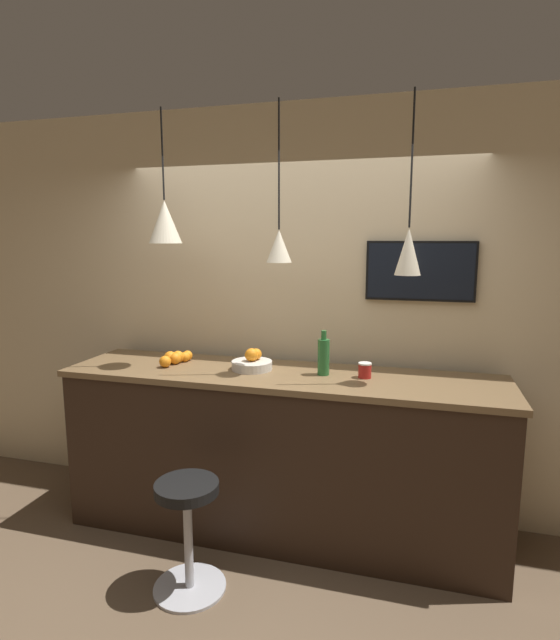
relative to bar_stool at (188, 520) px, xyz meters
name	(u,v)px	position (x,y,z in m)	size (l,w,h in m)	color
ground_plane	(246,600)	(0.34, 0.00, -0.43)	(14.00, 14.00, 0.00)	brown
back_wall	(297,312)	(0.34, 1.16, 1.02)	(8.00, 0.06, 2.90)	beige
service_counter	(280,453)	(0.34, 0.70, 0.13)	(2.87, 0.70, 1.11)	black
bar_stool	(188,520)	(0.00, 0.00, 0.00)	(0.41, 0.41, 0.65)	#B7B7BC
fruit_bowl	(252,362)	(0.13, 0.74, 0.73)	(0.27, 0.27, 0.14)	beige
orange_pile	(175,358)	(-0.44, 0.75, 0.72)	(0.15, 0.29, 0.09)	orange
juice_bottle	(324,356)	(0.62, 0.74, 0.81)	(0.08, 0.08, 0.29)	#286B33
spread_jar	(365,370)	(0.88, 0.74, 0.73)	(0.08, 0.08, 0.10)	red
pendant_lamp_left	(165,222)	(-0.44, 0.68, 1.66)	(0.22, 0.22, 0.86)	black
pendant_lamp_middle	(279,245)	(0.34, 0.68, 1.51)	(0.16, 0.16, 0.97)	black
pendant_lamp_right	(408,250)	(1.12, 0.68, 1.48)	(0.15, 0.15, 1.04)	black
mounted_tv	(420,271)	(1.19, 1.11, 1.34)	(0.71, 0.04, 0.40)	black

